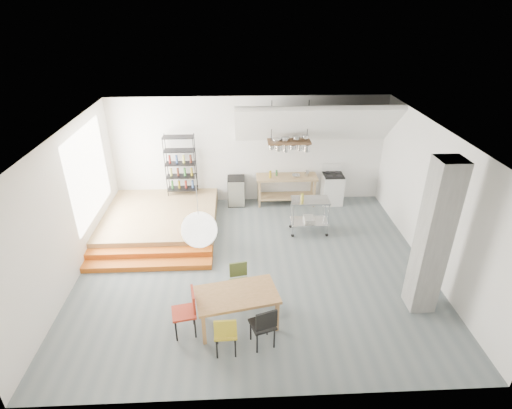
{
  "coord_description": "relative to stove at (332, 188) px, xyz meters",
  "views": [
    {
      "loc": [
        -0.33,
        -7.68,
        5.63
      ],
      "look_at": [
        0.07,
        0.8,
        1.21
      ],
      "focal_mm": 28.0,
      "sensor_mm": 36.0,
      "label": 1
    }
  ],
  "objects": [
    {
      "name": "chair_red",
      "position": [
        -3.81,
        -5.19,
        0.08
      ],
      "size": [
        0.51,
        0.51,
        0.94
      ],
      "rotation": [
        0.0,
        0.0,
        -1.37
      ],
      "color": "#9E2816",
      "rests_on": "ground"
    },
    {
      "name": "microwave",
      "position": [
        -3.9,
        -2.41,
        0.23
      ],
      "size": [
        0.6,
        0.49,
        0.29
      ],
      "primitive_type": "imported",
      "rotation": [
        0.0,
        0.0,
        0.29
      ],
      "color": "beige",
      "rests_on": "microwave_shelf"
    },
    {
      "name": "pot_rack",
      "position": [
        -1.37,
        -0.23,
        1.5
      ],
      "size": [
        1.2,
        0.5,
        1.43
      ],
      "color": "#452B1B",
      "rests_on": "ceiling"
    },
    {
      "name": "stove",
      "position": [
        0.0,
        0.0,
        0.0
      ],
      "size": [
        0.6,
        0.6,
        1.18
      ],
      "color": "white",
      "rests_on": "ground"
    },
    {
      "name": "wire_shelving",
      "position": [
        -4.5,
        0.04,
        0.85
      ],
      "size": [
        0.88,
        0.38,
        1.8
      ],
      "color": "black",
      "rests_on": "platform"
    },
    {
      "name": "ceiling",
      "position": [
        -2.5,
        -3.16,
        2.72
      ],
      "size": [
        8.0,
        7.0,
        0.02
      ],
      "primitive_type": "cube",
      "color": "white",
      "rests_on": "wall_back"
    },
    {
      "name": "kitchen_counter",
      "position": [
        -1.4,
        -0.01,
        0.15
      ],
      "size": [
        1.8,
        0.6,
        0.91
      ],
      "color": "#9A794D",
      "rests_on": "ground"
    },
    {
      "name": "paper_lantern",
      "position": [
        -3.5,
        -5.13,
        1.72
      ],
      "size": [
        0.6,
        0.6,
        0.6
      ],
      "primitive_type": "sphere",
      "color": "white",
      "rests_on": "ceiling"
    },
    {
      "name": "floor",
      "position": [
        -2.5,
        -3.16,
        -0.48
      ],
      "size": [
        8.0,
        8.0,
        0.0
      ],
      "primitive_type": "plane",
      "color": "slate",
      "rests_on": "ground"
    },
    {
      "name": "mini_fridge",
      "position": [
        -2.91,
        0.04,
        -0.05
      ],
      "size": [
        0.51,
        0.51,
        0.87
      ],
      "primitive_type": "cube",
      "color": "black",
      "rests_on": "ground"
    },
    {
      "name": "chair_mustard",
      "position": [
        -3.11,
        -5.75,
        0.04
      ],
      "size": [
        0.41,
        0.41,
        0.87
      ],
      "rotation": [
        0.0,
        0.0,
        3.18
      ],
      "color": "#AC951D",
      "rests_on": "ground"
    },
    {
      "name": "microwave_shelf",
      "position": [
        -3.9,
        -2.41,
        0.07
      ],
      "size": [
        0.6,
        0.4,
        0.16
      ],
      "color": "#9A794D",
      "rests_on": "platform"
    },
    {
      "name": "wall_left",
      "position": [
        -6.5,
        -3.16,
        1.12
      ],
      "size": [
        0.04,
        7.0,
        3.2
      ],
      "primitive_type": "cube",
      "color": "silver",
      "rests_on": "ground"
    },
    {
      "name": "chair_olive",
      "position": [
        -2.86,
        -4.29,
        0.02
      ],
      "size": [
        0.45,
        0.45,
        0.84
      ],
      "rotation": [
        0.0,
        0.0,
        0.18
      ],
      "color": "#4B592A",
      "rests_on": "ground"
    },
    {
      "name": "step_lower",
      "position": [
        -5.0,
        -3.11,
        -0.41
      ],
      "size": [
        3.0,
        0.35,
        0.13
      ],
      "primitive_type": "cube",
      "color": "#C15816",
      "rests_on": "ground"
    },
    {
      "name": "bowl",
      "position": [
        -1.13,
        -0.06,
        0.46
      ],
      "size": [
        0.24,
        0.24,
        0.06
      ],
      "primitive_type": "imported",
      "rotation": [
        0.0,
        0.0,
        -0.01
      ],
      "color": "silver",
      "rests_on": "kitchen_counter"
    },
    {
      "name": "window_pane",
      "position": [
        -6.48,
        -1.66,
        1.32
      ],
      "size": [
        0.02,
        2.5,
        2.2
      ],
      "primitive_type": "cube",
      "color": "white",
      "rests_on": "wall_left"
    },
    {
      "name": "dining_table",
      "position": [
        -2.91,
        -5.01,
        0.16
      ],
      "size": [
        1.66,
        1.14,
        0.72
      ],
      "rotation": [
        0.0,
        0.0,
        0.2
      ],
      "color": "olive",
      "rests_on": "ground"
    },
    {
      "name": "slope_ceiling",
      "position": [
        -0.7,
        -0.26,
        2.07
      ],
      "size": [
        4.4,
        1.44,
        1.32
      ],
      "primitive_type": "cube",
      "rotation": [
        -0.73,
        0.0,
        0.0
      ],
      "color": "white",
      "rests_on": "wall_back"
    },
    {
      "name": "concrete_column",
      "position": [
        0.8,
        -4.66,
        1.12
      ],
      "size": [
        0.5,
        0.5,
        3.2
      ],
      "primitive_type": "cube",
      "color": "gray",
      "rests_on": "ground"
    },
    {
      "name": "platform",
      "position": [
        -5.0,
        -1.16,
        -0.28
      ],
      "size": [
        3.0,
        3.0,
        0.4
      ],
      "primitive_type": "cube",
      "color": "#9A794D",
      "rests_on": "ground"
    },
    {
      "name": "wall_back",
      "position": [
        -2.5,
        0.34,
        1.12
      ],
      "size": [
        8.0,
        0.04,
        3.2
      ],
      "primitive_type": "cube",
      "color": "silver",
      "rests_on": "ground"
    },
    {
      "name": "wall_right",
      "position": [
        1.5,
        -3.16,
        1.12
      ],
      "size": [
        0.04,
        7.0,
        3.2
      ],
      "primitive_type": "cube",
      "color": "silver",
      "rests_on": "ground"
    },
    {
      "name": "step_upper",
      "position": [
        -5.0,
        -2.76,
        -0.35
      ],
      "size": [
        3.0,
        0.35,
        0.27
      ],
      "primitive_type": "cube",
      "color": "#C15816",
      "rests_on": "ground"
    },
    {
      "name": "rolling_cart",
      "position": [
        -0.98,
        -1.7,
        0.15
      ],
      "size": [
        1.0,
        0.57,
        0.97
      ],
      "rotation": [
        0.0,
        0.0,
        -0.01
      ],
      "color": "silver",
      "rests_on": "ground"
    },
    {
      "name": "chair_black",
      "position": [
        -2.44,
        -5.62,
        0.05
      ],
      "size": [
        0.52,
        0.52,
        0.9
      ],
      "rotation": [
        0.0,
        0.0,
        3.46
      ],
      "color": "black",
      "rests_on": "ground"
    }
  ]
}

